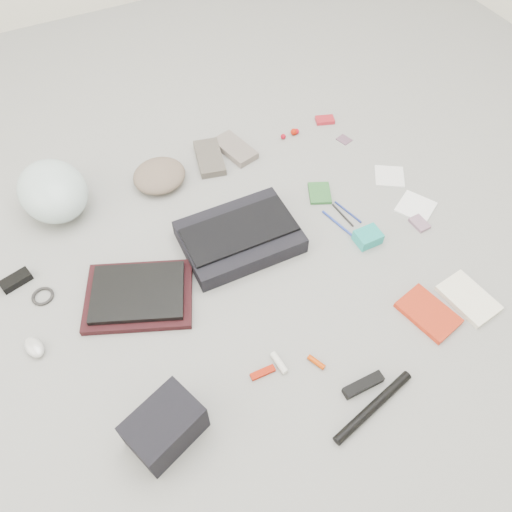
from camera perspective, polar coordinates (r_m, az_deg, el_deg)
name	(u,v)px	position (r m, az deg, el deg)	size (l,w,h in m)	color
ground_plane	(256,264)	(1.78, 0.00, -0.96)	(4.00, 4.00, 0.00)	gray
messenger_bag	(240,237)	(1.82, -1.89, 2.20)	(0.41, 0.29, 0.07)	black
bag_flap	(239,230)	(1.78, -1.92, 2.99)	(0.40, 0.18, 0.01)	black
laptop_sleeve	(139,296)	(1.74, -13.23, -4.45)	(0.36, 0.27, 0.02)	black
laptop	(138,292)	(1.72, -13.37, -4.05)	(0.31, 0.22, 0.02)	black
bike_helmet	(53,191)	(2.03, -22.21, 6.91)	(0.25, 0.31, 0.19)	silver
beanie	(159,176)	(2.06, -11.00, 9.02)	(0.21, 0.20, 0.07)	#766354
mitten_left	(210,158)	(2.14, -5.33, 11.11)	(0.10, 0.21, 0.03)	#5B534B
mitten_right	(235,149)	(2.18, -2.43, 12.16)	(0.10, 0.20, 0.03)	gray
power_brick	(16,280)	(1.92, -25.75, -2.52)	(0.10, 0.05, 0.03)	black
cable_coil	(43,296)	(1.85, -23.19, -4.24)	(0.07, 0.07, 0.01)	black
mouse	(34,347)	(1.74, -24.01, -9.50)	(0.05, 0.09, 0.03)	silver
camera_bag	(165,427)	(1.47, -10.38, -18.64)	(0.20, 0.14, 0.13)	black
multitool	(263,373)	(1.57, 0.77, -13.18)	(0.08, 0.02, 0.01)	#9A1400
toiletry_tube_white	(279,363)	(1.58, 2.65, -12.10)	(0.02, 0.02, 0.07)	silver
toiletry_tube_orange	(316,362)	(1.59, 6.91, -11.95)	(0.02, 0.02, 0.06)	#C43C03
u_lock	(363,385)	(1.58, 12.15, -14.20)	(0.13, 0.03, 0.03)	black
bike_pump	(373,407)	(1.56, 13.26, -16.43)	(0.03, 0.03, 0.31)	black
book_red	(428,313)	(1.76, 19.08, -6.19)	(0.13, 0.19, 0.02)	red
book_white	(468,298)	(1.84, 23.10, -4.48)	(0.13, 0.19, 0.02)	white
notepad	(320,193)	(2.01, 7.29, 7.14)	(0.08, 0.11, 0.01)	#2C662F
pen_blue	(337,223)	(1.92, 9.26, 3.72)	(0.01, 0.01, 0.16)	#21369D
pen_black	(343,215)	(1.95, 9.88, 4.63)	(0.01, 0.01, 0.13)	black
pen_navy	(348,212)	(1.97, 10.47, 4.98)	(0.01, 0.01, 0.14)	navy
accordion_wallet	(368,237)	(1.87, 12.66, 2.12)	(0.09, 0.07, 0.05)	teal
card_deck	(419,223)	(1.99, 18.18, 3.56)	(0.05, 0.07, 0.01)	gray
napkin_top	(389,176)	(2.14, 15.01, 8.80)	(0.12, 0.12, 0.01)	white
napkin_bottom	(416,207)	(2.05, 17.79, 5.36)	(0.13, 0.13, 0.01)	white
lollipop_a	(283,137)	(2.24, 3.13, 13.48)	(0.02, 0.02, 0.02)	maroon
lollipop_b	(294,132)	(2.26, 4.34, 13.96)	(0.03, 0.03, 0.03)	#B31806
lollipop_c	(296,131)	(2.27, 4.63, 14.00)	(0.03, 0.03, 0.03)	#B80316
altoids_tin	(325,120)	(2.35, 7.87, 15.15)	(0.08, 0.05, 0.02)	red
stamp_sheet	(344,140)	(2.27, 10.04, 12.96)	(0.05, 0.06, 0.00)	#734E65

